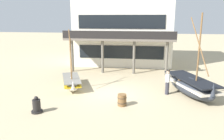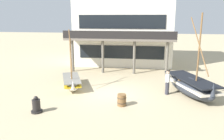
# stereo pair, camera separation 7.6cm
# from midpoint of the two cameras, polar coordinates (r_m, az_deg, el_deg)

# --- Properties ---
(ground_plane) EXTENTS (120.00, 120.00, 0.00)m
(ground_plane) POSITION_cam_midpoint_polar(r_m,az_deg,el_deg) (15.29, -0.44, -5.97)
(ground_plane) COLOR tan
(fishing_boat_near_left) EXTENTS (3.11, 4.79, 5.36)m
(fishing_boat_near_left) POSITION_cam_midpoint_polar(r_m,az_deg,el_deg) (15.56, 19.77, -3.89)
(fishing_boat_near_left) COLOR #2D333D
(fishing_boat_near_left) RESTS_ON ground
(fishing_boat_centre_large) EXTENTS (2.38, 3.60, 4.26)m
(fishing_boat_centre_large) POSITION_cam_midpoint_polar(r_m,az_deg,el_deg) (16.61, -10.28, -3.01)
(fishing_boat_centre_large) COLOR silver
(fishing_boat_centre_large) RESTS_ON ground
(fisherman_by_hull) EXTENTS (0.33, 0.41, 1.68)m
(fisherman_by_hull) POSITION_cam_midpoint_polar(r_m,az_deg,el_deg) (15.27, 14.26, -3.13)
(fisherman_by_hull) COLOR #33333D
(fisherman_by_hull) RESTS_ON ground
(capstan_winch) EXTENTS (0.62, 0.62, 0.93)m
(capstan_winch) POSITION_cam_midpoint_polar(r_m,az_deg,el_deg) (12.87, -18.76, -8.77)
(capstan_winch) COLOR black
(capstan_winch) RESTS_ON ground
(wooden_barrel) EXTENTS (0.56, 0.56, 0.70)m
(wooden_barrel) POSITION_cam_midpoint_polar(r_m,az_deg,el_deg) (13.10, 2.69, -7.73)
(wooden_barrel) COLOR brown
(wooden_barrel) RESTS_ON ground
(harbor_building_main) EXTENTS (10.64, 9.37, 9.34)m
(harbor_building_main) POSITION_cam_midpoint_polar(r_m,az_deg,el_deg) (25.52, 3.36, 12.44)
(harbor_building_main) COLOR silver
(harbor_building_main) RESTS_ON ground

